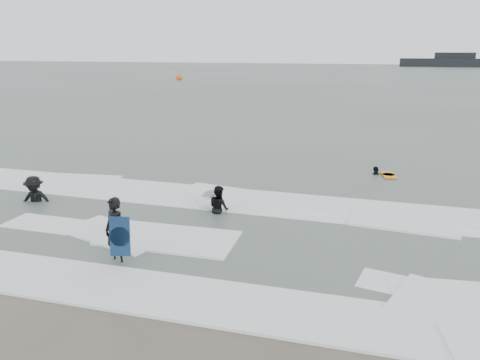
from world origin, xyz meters
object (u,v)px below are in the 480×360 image
(surfer_breaker, at_px, (36,203))
(buoy, at_px, (179,78))
(surfer_right_near, at_px, (376,175))
(vessel_horizon, at_px, (454,62))
(surfer_wading, at_px, (219,213))
(surfer_centre, at_px, (118,263))

(surfer_breaker, height_order, buoy, buoy)
(surfer_breaker, relative_size, surfer_right_near, 1.18)
(buoy, xyz_separation_m, vessel_horizon, (52.20, 76.62, 1.08))
(surfer_wading, distance_m, surfer_breaker, 6.46)
(surfer_breaker, relative_size, buoy, 1.11)
(surfer_centre, relative_size, surfer_breaker, 0.95)
(surfer_wading, height_order, vessel_horizon, vessel_horizon)
(surfer_breaker, height_order, vessel_horizon, vessel_horizon)
(surfer_centre, distance_m, surfer_breaker, 6.15)
(surfer_breaker, xyz_separation_m, buoy, (-21.49, 61.24, 0.42))
(surfer_breaker, height_order, surfer_right_near, surfer_breaker)
(buoy, bearing_deg, surfer_right_near, -58.81)
(surfer_centre, relative_size, buoy, 1.05)
(surfer_wading, distance_m, surfer_right_near, 7.96)
(surfer_wading, distance_m, vessel_horizon, 139.15)
(surfer_centre, distance_m, surfer_right_near, 12.14)
(surfer_breaker, distance_m, surfer_right_near, 13.33)
(surfer_centre, height_order, surfer_wading, surfer_centre)
(surfer_right_near, bearing_deg, surfer_wading, 25.97)
(vessel_horizon, bearing_deg, buoy, -124.26)
(surfer_centre, relative_size, surfer_wading, 1.16)
(surfer_centre, distance_m, surfer_wading, 4.36)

